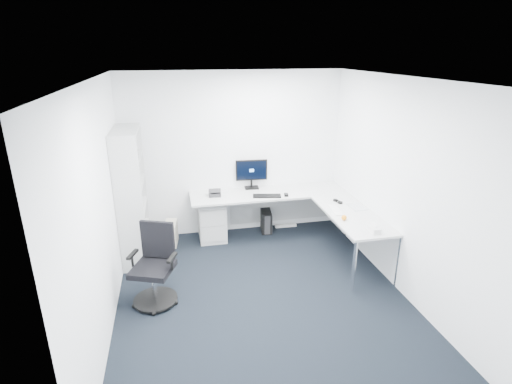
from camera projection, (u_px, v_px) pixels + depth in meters
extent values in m
plane|color=black|center=(262.00, 297.00, 5.13)|extent=(4.20, 4.20, 0.00)
plane|color=white|center=(263.00, 79.00, 4.21)|extent=(4.20, 4.20, 0.00)
cube|color=white|center=(234.00, 155.00, 6.60)|extent=(3.60, 0.02, 2.70)
cube|color=white|center=(332.00, 304.00, 2.74)|extent=(3.60, 0.02, 2.70)
cube|color=white|center=(100.00, 211.00, 4.31)|extent=(0.02, 4.20, 2.70)
cube|color=white|center=(401.00, 188.00, 5.03)|extent=(0.02, 4.20, 2.70)
cube|color=#B5B7B7|center=(212.00, 220.00, 6.61)|extent=(0.43, 0.54, 0.66)
cube|color=black|center=(266.00, 221.00, 6.93)|extent=(0.22, 0.40, 0.37)
cube|color=beige|center=(171.00, 233.00, 6.46)|extent=(0.22, 0.41, 0.37)
cube|color=silver|center=(286.00, 226.00, 7.14)|extent=(0.39, 0.08, 0.04)
cube|color=black|center=(267.00, 196.00, 6.39)|extent=(0.47, 0.24, 0.02)
cube|color=black|center=(286.00, 195.00, 6.42)|extent=(0.08, 0.11, 0.03)
cube|color=silver|center=(336.00, 210.00, 5.84)|extent=(0.16, 0.42, 0.01)
sphere|color=orange|center=(344.00, 218.00, 5.49)|extent=(0.08, 0.08, 0.08)
cube|color=silver|center=(374.00, 229.00, 5.15)|extent=(0.11, 0.21, 0.07)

